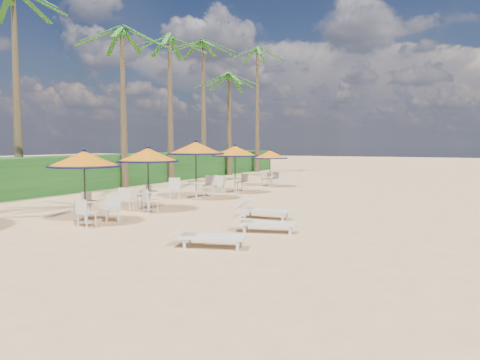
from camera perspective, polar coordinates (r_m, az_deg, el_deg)
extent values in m
plane|color=tan|center=(12.01, -1.99, -7.28)|extent=(160.00, 160.00, 0.00)
cube|color=#194716|center=(28.70, -15.14, 1.21)|extent=(3.00, 40.00, 1.80)
cylinder|color=black|center=(15.20, -18.40, -0.81)|extent=(0.05, 0.05, 2.22)
cone|color=#CF6A12|center=(15.15, -18.48, 2.45)|extent=(2.22, 2.22, 0.48)
torus|color=black|center=(15.16, -18.46, 1.62)|extent=(2.22, 2.22, 0.07)
sphere|color=black|center=(15.15, -18.50, 3.51)|extent=(0.12, 0.12, 0.12)
cylinder|color=silver|center=(15.25, -18.35, -2.51)|extent=(0.67, 0.67, 0.04)
cylinder|color=silver|center=(15.29, -18.33, -3.69)|extent=(0.08, 0.08, 0.67)
cylinder|color=black|center=(17.54, -11.12, 0.11)|extent=(0.05, 0.05, 2.28)
cone|color=#CF6A12|center=(17.49, -11.16, 3.03)|extent=(2.28, 2.28, 0.50)
torus|color=black|center=(17.50, -11.15, 2.28)|extent=(2.28, 2.28, 0.07)
sphere|color=black|center=(17.49, -11.18, 3.97)|extent=(0.12, 0.12, 0.12)
cylinder|color=silver|center=(17.58, -11.10, -1.41)|extent=(0.69, 0.69, 0.04)
cylinder|color=silver|center=(17.61, -11.08, -2.47)|extent=(0.08, 0.08, 0.69)
cylinder|color=black|center=(20.94, -5.38, 1.20)|extent=(0.06, 0.06, 2.53)
cone|color=#CF6A12|center=(20.91, -5.40, 3.91)|extent=(2.53, 2.53, 0.55)
torus|color=black|center=(20.91, -5.39, 3.22)|extent=(2.53, 2.53, 0.08)
sphere|color=black|center=(20.91, -5.41, 4.79)|extent=(0.13, 0.13, 0.13)
cylinder|color=silver|center=(20.98, -5.37, -0.21)|extent=(0.77, 0.77, 0.04)
cylinder|color=silver|center=(21.01, -5.36, -1.20)|extent=(0.09, 0.09, 0.77)
cylinder|color=black|center=(23.34, -0.60, 1.31)|extent=(0.05, 0.05, 2.34)
cone|color=#CF6A12|center=(23.30, -0.60, 3.56)|extent=(2.34, 2.34, 0.51)
torus|color=black|center=(23.31, -0.60, 2.98)|extent=(2.34, 2.34, 0.07)
sphere|color=black|center=(23.30, -0.60, 4.28)|extent=(0.12, 0.12, 0.12)
cylinder|color=silver|center=(23.37, -0.60, 0.14)|extent=(0.71, 0.71, 0.04)
cylinder|color=silver|center=(23.40, -0.60, -0.68)|extent=(0.08, 0.08, 0.71)
cylinder|color=black|center=(26.80, 3.69, 1.41)|extent=(0.04, 0.04, 2.06)
cone|color=#CF6A12|center=(26.77, 3.70, 3.12)|extent=(2.06, 2.06, 0.45)
torus|color=black|center=(26.77, 3.70, 2.68)|extent=(2.06, 2.06, 0.06)
sphere|color=black|center=(26.76, 3.70, 3.68)|extent=(0.11, 0.11, 0.11)
cylinder|color=silver|center=(26.82, 3.69, 0.51)|extent=(0.63, 0.63, 0.04)
cylinder|color=silver|center=(26.85, 3.68, -0.12)|extent=(0.07, 0.07, 0.63)
cube|color=silver|center=(11.07, -3.32, -6.96)|extent=(1.63, 0.97, 0.06)
cube|color=silver|center=(11.23, -7.14, -5.80)|extent=(0.65, 0.68, 0.38)
cube|color=silver|center=(11.10, -3.32, -7.69)|extent=(0.05, 0.05, 0.22)
cube|color=silver|center=(12.94, 3.42, -5.32)|extent=(1.61, 0.98, 0.06)
cube|color=silver|center=(13.00, 0.10, -4.39)|extent=(0.65, 0.68, 0.37)
cube|color=silver|center=(12.96, 3.41, -5.94)|extent=(0.05, 0.05, 0.21)
cube|color=silver|center=(15.29, 3.17, -3.76)|extent=(1.61, 0.67, 0.06)
cube|color=silver|center=(15.55, 0.45, -2.86)|extent=(0.56, 0.61, 0.39)
cube|color=silver|center=(15.32, 3.17, -4.31)|extent=(0.06, 0.06, 0.22)
cone|color=brown|center=(24.64, -25.57, 9.22)|extent=(0.44, 0.44, 9.36)
cone|color=brown|center=(26.83, -14.03, 8.15)|extent=(0.44, 0.44, 8.48)
sphere|color=#235718|center=(27.44, -14.20, 17.01)|extent=(0.56, 0.56, 0.56)
cone|color=brown|center=(30.40, -8.50, 8.25)|extent=(0.44, 0.44, 8.98)
sphere|color=#235718|center=(31.02, -8.59, 16.55)|extent=(0.56, 0.56, 0.56)
cone|color=brown|center=(35.23, -4.47, 8.42)|extent=(0.44, 0.44, 9.79)
sphere|color=#235718|center=(35.90, -4.51, 16.23)|extent=(0.56, 0.56, 0.56)
cone|color=brown|center=(36.68, -1.33, 6.54)|extent=(0.44, 0.44, 7.57)
sphere|color=#235718|center=(37.01, -1.34, 12.40)|extent=(0.56, 0.56, 0.56)
cone|color=brown|center=(40.93, 2.11, 8.34)|extent=(0.44, 0.44, 10.46)
sphere|color=#235718|center=(41.62, 2.13, 15.54)|extent=(0.56, 0.56, 0.56)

